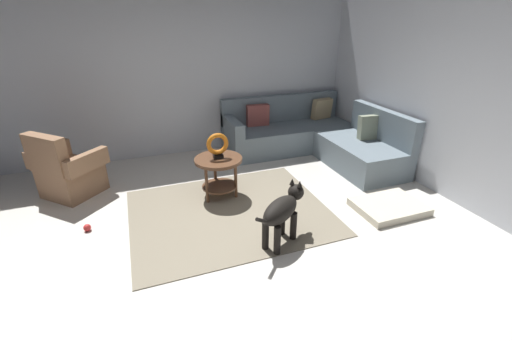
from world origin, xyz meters
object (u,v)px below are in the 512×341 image
dog (283,211)px  dog_toy_ball (87,228)px  dog_bed_mat (389,207)px  torus_sculpture (218,145)px  armchair (67,172)px  sectional_couch (313,138)px  side_table (219,167)px

dog → dog_toy_ball: (-1.92, 0.92, -0.34)m
dog_bed_mat → torus_sculpture: bearing=150.2°
torus_sculpture → dog_toy_ball: torus_sculpture is taller
torus_sculpture → dog: size_ratio=0.44×
armchair → sectional_couch: bearing=47.1°
armchair → dog: bearing=3.4°
armchair → side_table: bearing=22.9°
dog_bed_mat → dog_toy_ball: 3.50m
sectional_couch → dog_bed_mat: bearing=-90.4°
torus_sculpture → dog_bed_mat: size_ratio=0.41×
armchair → dog_toy_ball: 1.05m
side_table → dog_bed_mat: size_ratio=0.75×
side_table → dog_toy_ball: (-1.57, -0.25, -0.38)m
side_table → dog_bed_mat: bearing=-29.8°
dog_bed_mat → dog: size_ratio=1.09×
side_table → dog: (0.35, -1.18, -0.04)m
dog_bed_mat → dog: dog is taller
sectional_couch → dog: 2.55m
side_table → dog_toy_ball: bearing=-170.8°
sectional_couch → torus_sculpture: bearing=-154.4°
sectional_couch → dog: size_ratio=3.07×
sectional_couch → dog_bed_mat: 1.95m
dog → torus_sculpture: bearing=162.9°
dog → armchair: bearing=-165.0°
dog → side_table: bearing=162.9°
sectional_couch → dog_bed_mat: sectional_couch is taller
sectional_couch → side_table: sectional_couch is taller
side_table → dog: 1.23m
torus_sculpture → dog_toy_ball: bearing=-170.8°
torus_sculpture → dog: bearing=-73.4°
dog_bed_mat → dog_toy_ball: (-3.40, 0.80, -0.01)m
side_table → torus_sculpture: size_ratio=1.84×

